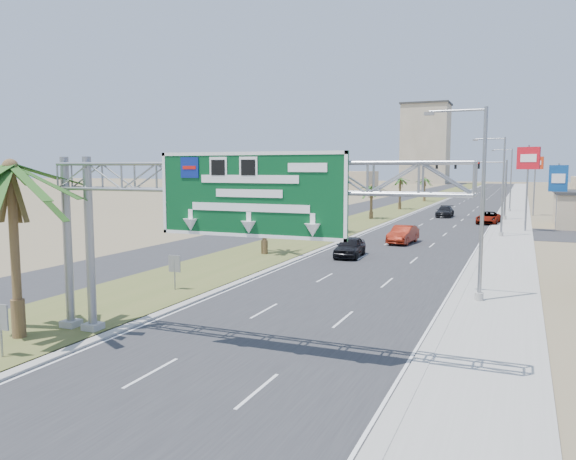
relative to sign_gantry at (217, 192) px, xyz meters
The scene contains 26 objects.
road 100.26m from the sign_gantry, 89.39° to the left, with size 12.00×300.00×0.02m, color #28282B.
sidewalk_right 100.71m from the sign_gantry, 84.54° to the left, with size 4.00×300.00×0.10m, color #9E9B93.
median_grass 100.65m from the sign_gantry, 95.10° to the left, with size 7.00×300.00×0.12m, color #535E29.
opposing_road 101.51m from the sign_gantry, 99.05° to the left, with size 8.00×300.00×0.02m, color #28282B.
sign_gantry is the anchor object (origin of this frame).
palm_near 8.41m from the sign_gantry, 166.68° to the right, with size 5.70×5.70×8.35m.
palm_row_b 23.66m from the sign_gantry, 110.92° to the left, with size 3.99×3.99×5.95m.
palm_row_c 39.00m from the sign_gantry, 102.50° to the left, with size 3.99×3.99×6.75m.
palm_row_d 56.73m from the sign_gantry, 98.56° to the left, with size 3.99×3.99×5.45m.
palm_row_e 75.55m from the sign_gantry, 96.41° to the left, with size 3.99×3.99×6.15m.
palm_row_f 100.44m from the sign_gantry, 94.82° to the left, with size 3.99×3.99×5.75m.
streetlight_near 14.75m from the sign_gantry, 55.30° to the left, with size 3.27×0.44×10.00m.
streetlight_mid 42.92m from the sign_gantry, 78.76° to the left, with size 3.27×0.44×10.00m.
streetlight_far 78.53m from the sign_gantry, 83.89° to the left, with size 3.27×0.44×10.00m.
signal_mast 62.37m from the sign_gantry, 84.26° to the left, with size 10.28×0.71×8.00m.
median_signback_a 9.06m from the sign_gantry, 149.77° to the right, with size 0.75×0.08×2.08m.
median_signback_b 11.90m from the sign_gantry, 132.65° to the left, with size 0.75×0.08×2.08m.
tower_distant 242.33m from the sign_gantry, 97.34° to the left, with size 20.00×16.00×35.00m, color tan.
building_distant_left 156.40m from the sign_gantry, 106.32° to the left, with size 24.00×14.00×6.00m, color tan.
car_left_lane 24.43m from the sign_gantry, 94.49° to the left, with size 1.88×4.66×1.59m, color black.
car_mid_lane 33.79m from the sign_gantry, 89.35° to the left, with size 1.74×5.00×1.65m, color maroon.
car_right_lane 56.49m from the sign_gantry, 83.30° to the left, with size 2.48×5.37×1.49m, color gray.
car_far 64.07m from the sign_gantry, 89.74° to the left, with size 2.17×5.34×1.55m, color black.
pole_sign_red_near 49.30m from the sign_gantry, 77.32° to the left, with size 2.36×1.09×9.40m.
pole_sign_blue 54.50m from the sign_gantry, 75.05° to the left, with size 2.01×0.44×7.47m.
pole_sign_red_far 72.07m from the sign_gantry, 80.48° to the left, with size 2.19×0.95×8.78m.
Camera 1 is at (9.38, -8.16, 6.93)m, focal length 35.00 mm.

